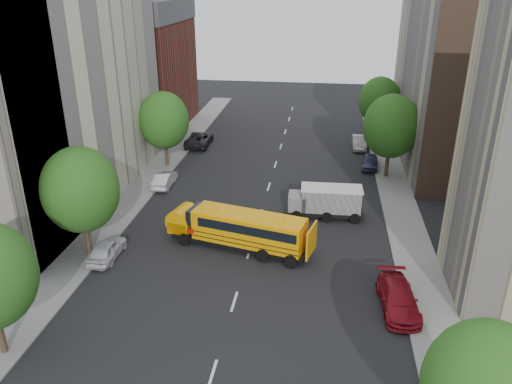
% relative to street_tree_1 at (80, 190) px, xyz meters
% --- Properties ---
extents(ground, '(120.00, 120.00, 0.00)m').
position_rel_street_tree_1_xyz_m(ground, '(11.00, 4.00, -4.95)').
color(ground, black).
rests_on(ground, ground).
extents(sidewalk_left, '(3.00, 80.00, 0.12)m').
position_rel_street_tree_1_xyz_m(sidewalk_left, '(-0.50, 9.00, -4.89)').
color(sidewalk_left, slate).
rests_on(sidewalk_left, ground).
extents(sidewalk_right, '(3.00, 80.00, 0.12)m').
position_rel_street_tree_1_xyz_m(sidewalk_right, '(22.50, 9.00, -4.89)').
color(sidewalk_right, slate).
rests_on(sidewalk_right, ground).
extents(lane_markings, '(0.15, 64.00, 0.01)m').
position_rel_street_tree_1_xyz_m(lane_markings, '(11.00, 14.00, -4.95)').
color(lane_markings, silver).
rests_on(lane_markings, ground).
extents(building_left_cream, '(10.00, 26.00, 20.00)m').
position_rel_street_tree_1_xyz_m(building_left_cream, '(-7.00, 10.00, 5.05)').
color(building_left_cream, beige).
rests_on(building_left_cream, ground).
extents(building_left_redbrick, '(10.00, 15.00, 13.00)m').
position_rel_street_tree_1_xyz_m(building_left_redbrick, '(-7.00, 32.00, 1.55)').
color(building_left_redbrick, maroon).
rests_on(building_left_redbrick, ground).
extents(building_right_far, '(10.00, 22.00, 18.00)m').
position_rel_street_tree_1_xyz_m(building_right_far, '(29.00, 24.00, 4.05)').
color(building_right_far, tan).
rests_on(building_right_far, ground).
extents(building_right_sidewall, '(10.10, 0.30, 18.00)m').
position_rel_street_tree_1_xyz_m(building_right_sidewall, '(29.00, 13.00, 4.05)').
color(building_right_sidewall, brown).
rests_on(building_right_sidewall, ground).
extents(street_tree_1, '(5.12, 5.12, 7.90)m').
position_rel_street_tree_1_xyz_m(street_tree_1, '(0.00, 0.00, 0.00)').
color(street_tree_1, '#38281C').
rests_on(street_tree_1, ground).
extents(street_tree_2, '(4.99, 4.99, 7.71)m').
position_rel_street_tree_1_xyz_m(street_tree_2, '(0.00, 18.00, -0.12)').
color(street_tree_2, '#38281C').
rests_on(street_tree_2, ground).
extents(street_tree_4, '(5.25, 5.25, 8.10)m').
position_rel_street_tree_1_xyz_m(street_tree_4, '(22.00, 18.00, 0.12)').
color(street_tree_4, '#38281C').
rests_on(street_tree_4, ground).
extents(street_tree_5, '(4.86, 4.86, 7.51)m').
position_rel_street_tree_1_xyz_m(street_tree_5, '(22.00, 30.00, -0.25)').
color(street_tree_5, '#38281C').
rests_on(street_tree_5, ground).
extents(school_bus, '(10.23, 4.61, 2.82)m').
position_rel_street_tree_1_xyz_m(school_bus, '(10.17, 2.52, -3.38)').
color(school_bus, black).
rests_on(school_bus, ground).
extents(safari_truck, '(6.10, 2.42, 2.58)m').
position_rel_street_tree_1_xyz_m(safari_truck, '(16.23, 8.41, -3.59)').
color(safari_truck, black).
rests_on(safari_truck, ground).
extents(parked_car_0, '(1.64, 4.04, 1.37)m').
position_rel_street_tree_1_xyz_m(parked_car_0, '(1.40, -0.22, -4.26)').
color(parked_car_0, silver).
rests_on(parked_car_0, ground).
extents(parked_car_1, '(1.49, 4.09, 1.34)m').
position_rel_street_tree_1_xyz_m(parked_car_1, '(1.40, 12.82, -4.28)').
color(parked_car_1, beige).
rests_on(parked_car_1, ground).
extents(parked_car_2, '(2.73, 5.65, 1.55)m').
position_rel_street_tree_1_xyz_m(parked_car_2, '(1.64, 25.15, -4.18)').
color(parked_car_2, black).
rests_on(parked_car_2, ground).
extents(parked_car_3, '(2.41, 5.12, 1.44)m').
position_rel_street_tree_1_xyz_m(parked_car_3, '(20.60, -3.32, -4.23)').
color(parked_car_3, maroon).
rests_on(parked_car_3, ground).
extents(parked_car_4, '(1.92, 4.02, 1.32)m').
position_rel_street_tree_1_xyz_m(parked_car_4, '(20.60, 20.28, -4.29)').
color(parked_car_4, '#34345B').
rests_on(parked_car_4, ground).
extents(parked_car_5, '(1.52, 4.23, 1.39)m').
position_rel_street_tree_1_xyz_m(parked_car_5, '(19.80, 26.58, -4.26)').
color(parked_car_5, gray).
rests_on(parked_car_5, ground).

